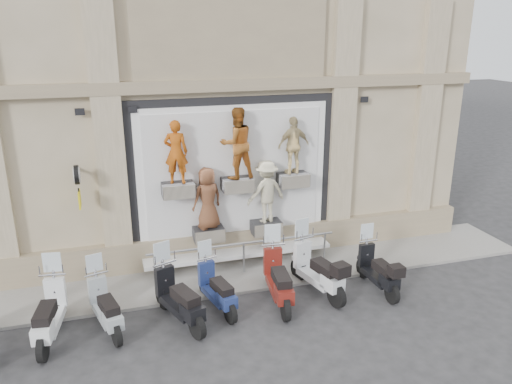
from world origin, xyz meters
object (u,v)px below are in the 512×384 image
(guard_rail, at_px, (244,258))
(scooter_f, at_px, (278,270))
(clock_sign_bracket, at_px, (78,181))
(scooter_g, at_px, (318,261))
(scooter_c, at_px, (105,298))
(scooter_d, at_px, (178,288))
(scooter_b, at_px, (48,303))
(scooter_e, at_px, (216,280))
(scooter_h, at_px, (378,262))

(guard_rail, height_order, scooter_f, scooter_f)
(clock_sign_bracket, xyz_separation_m, scooter_g, (5.36, -1.90, -1.94))
(clock_sign_bracket, distance_m, scooter_g, 6.01)
(guard_rail, distance_m, scooter_c, 3.85)
(scooter_d, bearing_deg, clock_sign_bracket, 110.48)
(scooter_g, bearing_deg, scooter_b, 168.51)
(scooter_b, distance_m, scooter_g, 6.07)
(scooter_c, bearing_deg, clock_sign_bracket, 86.03)
(clock_sign_bracket, height_order, scooter_d, clock_sign_bracket)
(guard_rail, distance_m, scooter_d, 2.67)
(scooter_e, bearing_deg, scooter_f, -18.52)
(clock_sign_bracket, xyz_separation_m, scooter_h, (6.85, -2.19, -2.04))
(scooter_d, relative_size, scooter_g, 0.99)
(scooter_c, bearing_deg, scooter_d, -21.85)
(guard_rail, height_order, scooter_b, scooter_b)
(scooter_c, bearing_deg, scooter_g, -13.27)
(scooter_f, bearing_deg, guard_rail, 110.79)
(guard_rail, distance_m, scooter_f, 1.69)
(scooter_b, distance_m, scooter_f, 5.01)
(clock_sign_bracket, height_order, scooter_c, clock_sign_bracket)
(scooter_d, relative_size, scooter_f, 0.98)
(scooter_f, bearing_deg, scooter_h, 3.84)
(scooter_h, bearing_deg, scooter_g, 167.78)
(scooter_c, height_order, scooter_d, scooter_d)
(guard_rail, height_order, scooter_c, scooter_c)
(guard_rail, height_order, clock_sign_bracket, clock_sign_bracket)
(scooter_b, relative_size, scooter_h, 1.09)
(scooter_e, distance_m, scooter_g, 2.51)
(guard_rail, distance_m, scooter_h, 3.43)
(clock_sign_bracket, xyz_separation_m, scooter_f, (4.30, -2.06, -1.94))
(clock_sign_bracket, relative_size, scooter_c, 0.54)
(guard_rail, distance_m, clock_sign_bracket, 4.57)
(scooter_d, height_order, scooter_e, scooter_d)
(guard_rail, height_order, scooter_d, scooter_d)
(clock_sign_bracket, bearing_deg, scooter_c, -78.92)
(clock_sign_bracket, relative_size, scooter_g, 0.48)
(scooter_c, relative_size, scooter_d, 0.91)
(scooter_b, distance_m, scooter_e, 3.56)
(scooter_d, xyz_separation_m, scooter_h, (4.91, 0.05, -0.08))
(scooter_b, relative_size, scooter_e, 1.11)
(guard_rail, height_order, scooter_h, scooter_h)
(scooter_b, bearing_deg, scooter_h, 7.17)
(clock_sign_bracket, relative_size, scooter_f, 0.48)
(clock_sign_bracket, distance_m, scooter_c, 2.92)
(scooter_g, bearing_deg, scooter_f, 175.64)
(scooter_g, bearing_deg, scooter_e, 167.60)
(scooter_g, bearing_deg, guard_rail, 122.46)
(clock_sign_bracket, relative_size, scooter_b, 0.50)
(clock_sign_bracket, distance_m, scooter_d, 3.54)
(scooter_e, distance_m, scooter_f, 1.46)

